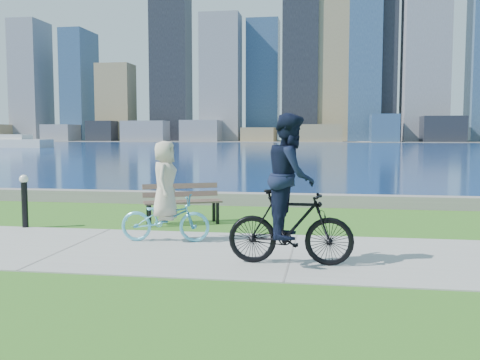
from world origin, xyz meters
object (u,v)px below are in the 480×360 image
object	(u,v)px
park_bench	(182,199)
bollard_lamp	(24,198)
cyclist_woman	(165,204)
cyclist_man	(291,202)

from	to	relation	value
park_bench	bollard_lamp	xyz separation A→B (m)	(-3.24, -1.13, 0.12)
park_bench	cyclist_woman	bearing A→B (deg)	-107.64
park_bench	cyclist_man	xyz separation A→B (m)	(2.72, -3.56, 0.45)
bollard_lamp	cyclist_man	xyz separation A→B (m)	(5.96, -2.43, 0.34)
park_bench	bollard_lamp	world-z (taller)	bollard_lamp
bollard_lamp	cyclist_woman	distance (m)	3.64
park_bench	cyclist_man	distance (m)	4.50
cyclist_woman	cyclist_man	xyz separation A→B (m)	(2.47, -1.42, 0.28)
bollard_lamp	cyclist_man	size ratio (longest dim) A/B	0.50
bollard_lamp	park_bench	bearing A→B (deg)	19.15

